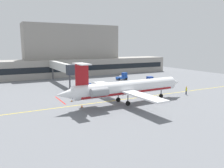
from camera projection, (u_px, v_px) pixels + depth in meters
ground at (122, 102)px, 46.80m from camera, size 120.00×120.00×0.11m
terminal_building at (76, 56)px, 89.03m from camera, size 75.75×11.85×19.40m
jet_bridge_west at (61, 67)px, 67.90m from camera, size 2.40×22.89×6.48m
regional_jet at (126, 88)px, 45.14m from camera, size 28.84×22.96×8.36m
baggage_tug at (86, 88)px, 56.87m from camera, size 2.79×3.63×2.18m
pushback_tractor at (152, 80)px, 69.44m from camera, size 4.25×2.76×2.12m
belt_loader at (123, 77)px, 76.68m from camera, size 3.93×1.75×2.41m
marshaller at (186, 90)px, 53.48m from camera, size 0.42×0.79×2.02m
safety_cone_alpha at (82, 106)px, 42.51m from camera, size 0.47×0.47×0.55m
safety_cone_bravo at (72, 100)px, 46.94m from camera, size 0.47×0.47×0.55m
safety_cone_charlie at (123, 94)px, 53.20m from camera, size 0.47×0.47×0.55m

